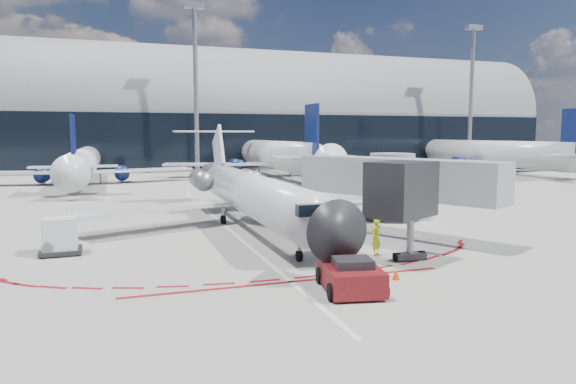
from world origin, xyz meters
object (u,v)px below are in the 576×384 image
object	(u,v)px
regional_jet	(248,192)
ramp_worker	(376,237)
uld_container	(60,236)
pushback_tug	(351,276)

from	to	relation	value
regional_jet	ramp_worker	bearing A→B (deg)	-68.00
uld_container	regional_jet	bearing A→B (deg)	21.45
pushback_tug	ramp_worker	world-z (taller)	ramp_worker
pushback_tug	ramp_worker	size ratio (longest dim) A/B	2.83
ramp_worker	uld_container	xyz separation A→B (m)	(-15.32, 5.37, -0.01)
regional_jet	uld_container	xyz separation A→B (m)	(-11.19, -4.84, -1.38)
regional_jet	pushback_tug	world-z (taller)	regional_jet
pushback_tug	uld_container	size ratio (longest dim) A/B	2.59
pushback_tug	ramp_worker	xyz separation A→B (m)	(3.77, 4.99, 0.35)
regional_jet	pushback_tug	size ratio (longest dim) A/B	5.14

